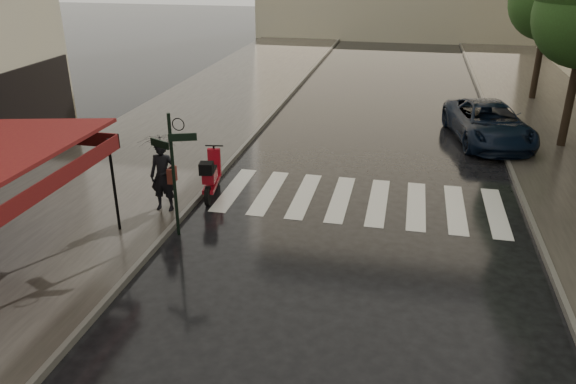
% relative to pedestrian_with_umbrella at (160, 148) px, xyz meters
% --- Properties ---
extents(ground, '(120.00, 120.00, 0.00)m').
position_rel_pedestrian_with_umbrella_xyz_m(ground, '(2.00, -4.08, -1.83)').
color(ground, black).
rests_on(ground, ground).
extents(sidewalk_near, '(6.00, 60.00, 0.12)m').
position_rel_pedestrian_with_umbrella_xyz_m(sidewalk_near, '(-2.50, 7.92, -1.77)').
color(sidewalk_near, '#38332D').
rests_on(sidewalk_near, ground).
extents(curb_near, '(0.12, 60.00, 0.16)m').
position_rel_pedestrian_with_umbrella_xyz_m(curb_near, '(0.55, 7.92, -1.75)').
color(curb_near, '#595651').
rests_on(curb_near, ground).
extents(curb_far, '(0.12, 60.00, 0.16)m').
position_rel_pedestrian_with_umbrella_xyz_m(curb_far, '(9.45, 7.92, -1.75)').
color(curb_far, '#595651').
rests_on(curb_far, ground).
extents(crosswalk, '(7.85, 3.20, 0.01)m').
position_rel_pedestrian_with_umbrella_xyz_m(crosswalk, '(4.97, 1.92, -1.82)').
color(crosswalk, silver).
rests_on(crosswalk, ground).
extents(signpost, '(1.17, 0.29, 3.10)m').
position_rel_pedestrian_with_umbrella_xyz_m(signpost, '(0.80, -1.08, 0.00)').
color(signpost, black).
rests_on(signpost, ground).
extents(pedestrian_with_umbrella, '(1.16, 1.18, 2.58)m').
position_rel_pedestrian_with_umbrella_xyz_m(pedestrian_with_umbrella, '(0.00, 0.00, 0.00)').
color(pedestrian_with_umbrella, black).
rests_on(pedestrian_with_umbrella, sidewalk_near).
extents(scooter, '(0.68, 1.94, 1.28)m').
position_rel_pedestrian_with_umbrella_xyz_m(scooter, '(0.81, 1.36, -1.23)').
color(scooter, black).
rests_on(scooter, ground).
extents(parked_car, '(3.25, 5.43, 1.41)m').
position_rel_pedestrian_with_umbrella_xyz_m(parked_car, '(9.00, 8.16, -1.12)').
color(parked_car, black).
rests_on(parked_car, ground).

